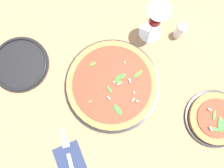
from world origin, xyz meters
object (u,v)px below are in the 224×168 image
at_px(pizza_arugula_main, 112,85).
at_px(shaker_pepper, 180,31).
at_px(wine_glass, 156,18).
at_px(fork, 70,162).
at_px(side_plate_white, 20,64).
at_px(pizza_personal_side, 215,118).

distance_m(pizza_arugula_main, shaker_pepper, 0.30).
distance_m(wine_glass, fork, 0.54).
height_order(pizza_arugula_main, wine_glass, wine_glass).
xyz_separation_m(pizza_arugula_main, fork, (-0.23, 0.17, -0.01)).
xyz_separation_m(pizza_arugula_main, side_plate_white, (0.12, 0.31, -0.01)).
height_order(pizza_personal_side, fork, pizza_personal_side).
bearing_deg(pizza_arugula_main, wine_glass, -43.53).
relative_size(pizza_arugula_main, pizza_personal_side, 1.71).
height_order(fork, side_plate_white, side_plate_white).
relative_size(wine_glass, side_plate_white, 0.82).
distance_m(pizza_personal_side, wine_glass, 0.39).
xyz_separation_m(pizza_arugula_main, shaker_pepper, (0.15, -0.26, 0.02)).
bearing_deg(pizza_arugula_main, side_plate_white, 68.63).
distance_m(pizza_personal_side, fork, 0.50).
height_order(wine_glass, fork, wine_glass).
bearing_deg(wine_glass, shaker_pepper, -102.82).
bearing_deg(shaker_pepper, fork, 131.62).
xyz_separation_m(fork, side_plate_white, (0.36, 0.14, 0.00)).
relative_size(pizza_arugula_main, wine_glass, 1.99).
xyz_separation_m(fork, shaker_pepper, (0.39, -0.43, 0.03)).
xyz_separation_m(pizza_personal_side, wine_glass, (0.34, 0.16, 0.10)).
relative_size(wine_glass, shaker_pepper, 2.48).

